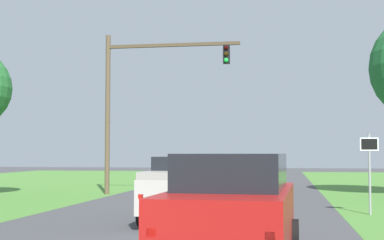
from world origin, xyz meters
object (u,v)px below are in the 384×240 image
(pickup_truck_lead, at_px, (188,188))
(keep_moving_sign, at_px, (369,163))
(red_suv_near, at_px, (233,208))
(traffic_light, at_px, (140,90))

(pickup_truck_lead, distance_m, keep_moving_sign, 6.36)
(red_suv_near, xyz_separation_m, keep_moving_sign, (3.74, 9.23, 0.65))
(red_suv_near, height_order, pickup_truck_lead, red_suv_near)
(red_suv_near, relative_size, pickup_truck_lead, 0.98)
(traffic_light, distance_m, keep_moving_sign, 12.86)
(red_suv_near, xyz_separation_m, traffic_light, (-6.13, 16.71, 4.14))
(red_suv_near, bearing_deg, pickup_truck_lead, 106.69)
(traffic_light, relative_size, keep_moving_sign, 2.96)
(pickup_truck_lead, bearing_deg, red_suv_near, -73.31)
(pickup_truck_lead, relative_size, traffic_light, 0.63)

